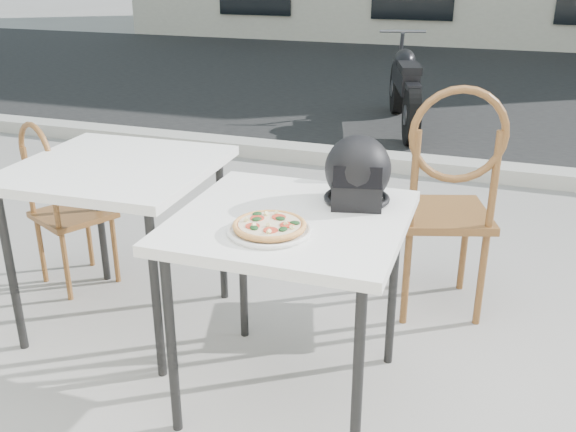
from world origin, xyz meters
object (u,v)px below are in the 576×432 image
(cafe_table_main, at_px, (291,233))
(motorcycle, at_px, (404,88))
(plate, at_px, (270,230))
(pizza, at_px, (269,225))
(helmet, at_px, (358,174))
(cafe_table_side, at_px, (117,179))
(cafe_chair_side, at_px, (59,197))
(cafe_chair_main, at_px, (447,192))

(cafe_table_main, bearing_deg, motorcycle, 94.21)
(plate, xyz_separation_m, pizza, (0.00, 0.00, 0.02))
(cafe_table_main, relative_size, helmet, 2.68)
(plate, bearing_deg, pizza, 67.62)
(helmet, xyz_separation_m, cafe_table_side, (-1.12, 0.06, -0.17))
(cafe_chair_side, bearing_deg, cafe_chair_main, -143.36)
(cafe_table_side, height_order, motorcycle, motorcycle)
(plate, xyz_separation_m, helmet, (0.21, 0.39, 0.11))
(cafe_table_side, xyz_separation_m, motorcycle, (0.59, 4.29, -0.33))
(cafe_table_main, bearing_deg, cafe_chair_main, 60.25)
(plate, height_order, cafe_chair_main, cafe_chair_main)
(pizza, distance_m, cafe_table_side, 1.02)
(cafe_chair_main, bearing_deg, cafe_table_side, 4.16)
(cafe_chair_main, bearing_deg, motorcycle, -95.45)
(cafe_table_side, xyz_separation_m, cafe_chair_side, (-0.51, 0.21, -0.22))
(cafe_table_main, relative_size, plate, 2.26)
(plate, bearing_deg, cafe_table_main, 83.56)
(pizza, bearing_deg, plate, -112.38)
(cafe_table_main, xyz_separation_m, helmet, (0.19, 0.22, 0.19))
(plate, xyz_separation_m, cafe_chair_main, (0.50, 1.02, -0.15))
(plate, xyz_separation_m, cafe_table_side, (-0.91, 0.45, -0.06))
(cafe_table_side, relative_size, motorcycle, 0.48)
(helmet, xyz_separation_m, motorcycle, (-0.53, 4.34, -0.49))
(plate, distance_m, cafe_chair_main, 1.15)
(cafe_chair_main, bearing_deg, plate, 45.84)
(helmet, bearing_deg, cafe_chair_side, 158.07)
(helmet, height_order, motorcycle, helmet)
(helmet, bearing_deg, plate, -131.43)
(cafe_table_main, bearing_deg, plate, -96.44)
(pizza, xyz_separation_m, cafe_table_side, (-0.91, 0.45, -0.08))
(cafe_chair_main, height_order, cafe_table_side, cafe_chair_main)
(helmet, bearing_deg, cafe_table_side, 164.34)
(cafe_chair_main, relative_size, cafe_table_side, 1.32)
(cafe_table_main, height_order, pizza, pizza)
(cafe_table_main, height_order, cafe_chair_main, cafe_chair_main)
(cafe_chair_side, distance_m, motorcycle, 4.23)
(cafe_table_side, bearing_deg, cafe_chair_side, 157.88)
(pizza, height_order, motorcycle, motorcycle)
(cafe_chair_side, bearing_deg, helmet, -163.33)
(cafe_table_side, bearing_deg, helmet, -2.95)
(cafe_chair_side, height_order, motorcycle, motorcycle)
(cafe_table_main, distance_m, pizza, 0.20)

